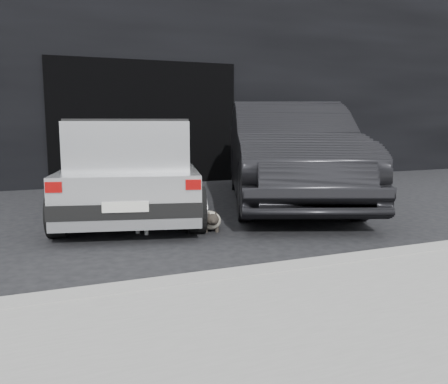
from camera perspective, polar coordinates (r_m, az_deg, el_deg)
name	(u,v)px	position (r m, az deg, el deg)	size (l,w,h in m)	color
ground	(143,225)	(6.29, -9.71, -3.88)	(80.00, 80.00, 0.00)	black
building_facade	(126,74)	(12.28, -11.66, 13.76)	(34.00, 4.00, 5.00)	black
garage_opening	(146,123)	(10.26, -9.34, 8.18)	(4.00, 0.10, 2.60)	black
curb	(321,267)	(4.31, 11.56, -8.88)	(18.00, 0.25, 0.12)	gray
sidewalk	(425,320)	(3.45, 23.05, -14.01)	(18.00, 2.20, 0.11)	gray
silver_hatchback	(132,163)	(6.84, -10.97, 3.40)	(2.52, 4.00, 1.37)	silver
second_car	(288,153)	(7.85, 7.67, 4.72)	(1.75, 5.03, 1.66)	black
cat_siamese	(210,220)	(5.86, -1.69, -3.38)	(0.40, 0.81, 0.28)	beige
cat_white	(154,215)	(5.88, -8.41, -2.75)	(0.74, 0.60, 0.41)	white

